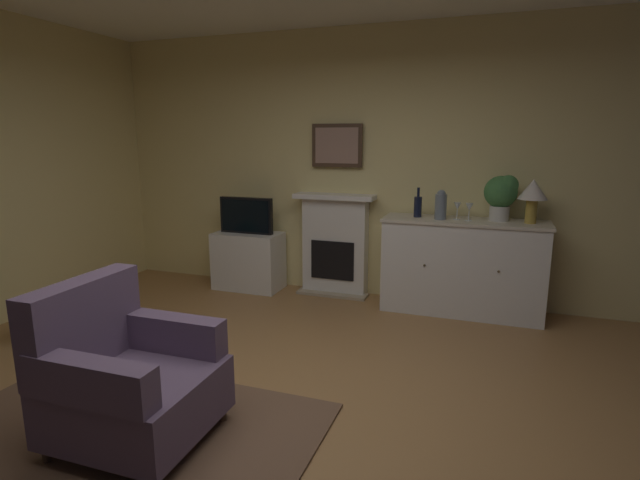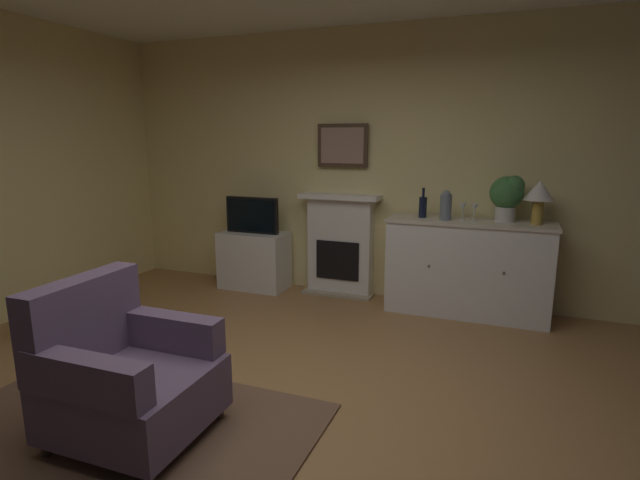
{
  "view_description": "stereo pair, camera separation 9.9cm",
  "coord_description": "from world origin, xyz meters",
  "px_view_note": "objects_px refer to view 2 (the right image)",
  "views": [
    {
      "loc": [
        1.17,
        -2.45,
        1.7
      ],
      "look_at": [
        0.05,
        0.67,
        1.0
      ],
      "focal_mm": 27.64,
      "sensor_mm": 36.0,
      "label": 1
    },
    {
      "loc": [
        1.26,
        -2.42,
        1.7
      ],
      "look_at": [
        0.05,
        0.67,
        1.0
      ],
      "focal_mm": 27.64,
      "sensor_mm": 36.0,
      "label": 2
    }
  ],
  "objects_px": {
    "wine_glass_center": "(475,208)",
    "sideboard_cabinet": "(467,268)",
    "vase_decorative": "(446,205)",
    "tv_set": "(252,215)",
    "wine_glass_left": "(463,207)",
    "table_lamp": "(539,193)",
    "fireplace_unit": "(340,245)",
    "framed_picture": "(342,146)",
    "tv_cabinet": "(254,260)",
    "potted_plant_small": "(508,194)",
    "wine_bottle": "(423,207)",
    "armchair": "(124,375)",
    "potted_plant_fern": "(40,309)"
  },
  "relations": [
    {
      "from": "framed_picture",
      "to": "table_lamp",
      "type": "xyz_separation_m",
      "value": [
        1.92,
        -0.22,
        -0.4
      ]
    },
    {
      "from": "sideboard_cabinet",
      "to": "armchair",
      "type": "distance_m",
      "value": 3.22
    },
    {
      "from": "table_lamp",
      "to": "wine_glass_left",
      "type": "height_order",
      "value": "table_lamp"
    },
    {
      "from": "wine_bottle",
      "to": "wine_glass_left",
      "type": "height_order",
      "value": "wine_bottle"
    },
    {
      "from": "fireplace_unit",
      "to": "wine_bottle",
      "type": "height_order",
      "value": "wine_bottle"
    },
    {
      "from": "sideboard_cabinet",
      "to": "wine_bottle",
      "type": "xyz_separation_m",
      "value": [
        -0.45,
        0.02,
        0.57
      ]
    },
    {
      "from": "sideboard_cabinet",
      "to": "potted_plant_small",
      "type": "bearing_deg",
      "value": 8.31
    },
    {
      "from": "framed_picture",
      "to": "tv_cabinet",
      "type": "bearing_deg",
      "value": -167.99
    },
    {
      "from": "framed_picture",
      "to": "potted_plant_small",
      "type": "relative_size",
      "value": 1.28
    },
    {
      "from": "sideboard_cabinet",
      "to": "tv_cabinet",
      "type": "height_order",
      "value": "sideboard_cabinet"
    },
    {
      "from": "wine_glass_center",
      "to": "potted_plant_fern",
      "type": "distance_m",
      "value": 3.94
    },
    {
      "from": "fireplace_unit",
      "to": "sideboard_cabinet",
      "type": "distance_m",
      "value": 1.37
    },
    {
      "from": "framed_picture",
      "to": "sideboard_cabinet",
      "type": "bearing_deg",
      "value": -9.34
    },
    {
      "from": "wine_bottle",
      "to": "wine_glass_left",
      "type": "bearing_deg",
      "value": -4.03
    },
    {
      "from": "vase_decorative",
      "to": "tv_cabinet",
      "type": "relative_size",
      "value": 0.37
    },
    {
      "from": "framed_picture",
      "to": "potted_plant_small",
      "type": "distance_m",
      "value": 1.72
    },
    {
      "from": "tv_set",
      "to": "wine_glass_left",
      "type": "bearing_deg",
      "value": -0.01
    },
    {
      "from": "armchair",
      "to": "fireplace_unit",
      "type": "bearing_deg",
      "value": 84.89
    },
    {
      "from": "potted_plant_small",
      "to": "wine_bottle",
      "type": "bearing_deg",
      "value": -177.95
    },
    {
      "from": "fireplace_unit",
      "to": "tv_set",
      "type": "height_order",
      "value": "fireplace_unit"
    },
    {
      "from": "tv_set",
      "to": "table_lamp",
      "type": "bearing_deg",
      "value": 0.16
    },
    {
      "from": "sideboard_cabinet",
      "to": "wine_glass_center",
      "type": "distance_m",
      "value": 0.59
    },
    {
      "from": "wine_bottle",
      "to": "armchair",
      "type": "bearing_deg",
      "value": -112.57
    },
    {
      "from": "fireplace_unit",
      "to": "wine_glass_center",
      "type": "bearing_deg",
      "value": -8.97
    },
    {
      "from": "tv_cabinet",
      "to": "armchair",
      "type": "height_order",
      "value": "armchair"
    },
    {
      "from": "wine_glass_left",
      "to": "tv_cabinet",
      "type": "bearing_deg",
      "value": 179.4
    },
    {
      "from": "tv_set",
      "to": "armchair",
      "type": "height_order",
      "value": "tv_set"
    },
    {
      "from": "sideboard_cabinet",
      "to": "wine_glass_center",
      "type": "bearing_deg",
      "value": -50.1
    },
    {
      "from": "tv_set",
      "to": "potted_plant_fern",
      "type": "height_order",
      "value": "tv_set"
    },
    {
      "from": "wine_glass_center",
      "to": "sideboard_cabinet",
      "type": "bearing_deg",
      "value": 129.9
    },
    {
      "from": "fireplace_unit",
      "to": "tv_cabinet",
      "type": "relative_size",
      "value": 1.47
    },
    {
      "from": "sideboard_cabinet",
      "to": "fireplace_unit",
      "type": "bearing_deg",
      "value": 172.53
    },
    {
      "from": "fireplace_unit",
      "to": "wine_glass_center",
      "type": "xyz_separation_m",
      "value": [
        1.39,
        -0.22,
        0.5
      ]
    },
    {
      "from": "sideboard_cabinet",
      "to": "tv_cabinet",
      "type": "distance_m",
      "value": 2.33
    },
    {
      "from": "fireplace_unit",
      "to": "sideboard_cabinet",
      "type": "relative_size",
      "value": 0.72
    },
    {
      "from": "table_lamp",
      "to": "tv_set",
      "type": "height_order",
      "value": "table_lamp"
    },
    {
      "from": "wine_glass_center",
      "to": "armchair",
      "type": "relative_size",
      "value": 0.18
    },
    {
      "from": "fireplace_unit",
      "to": "potted_plant_fern",
      "type": "bearing_deg",
      "value": -133.23
    },
    {
      "from": "potted_plant_fern",
      "to": "sideboard_cabinet",
      "type": "bearing_deg",
      "value": 30.07
    },
    {
      "from": "fireplace_unit",
      "to": "framed_picture",
      "type": "distance_m",
      "value": 1.06
    },
    {
      "from": "table_lamp",
      "to": "vase_decorative",
      "type": "height_order",
      "value": "table_lamp"
    },
    {
      "from": "wine_glass_left",
      "to": "potted_plant_fern",
      "type": "distance_m",
      "value": 3.86
    },
    {
      "from": "sideboard_cabinet",
      "to": "wine_glass_left",
      "type": "xyz_separation_m",
      "value": [
        -0.08,
        -0.01,
        0.58
      ]
    },
    {
      "from": "potted_plant_small",
      "to": "armchair",
      "type": "relative_size",
      "value": 0.47
    },
    {
      "from": "wine_bottle",
      "to": "tv_set",
      "type": "xyz_separation_m",
      "value": [
        -1.88,
        -0.03,
        -0.19
      ]
    },
    {
      "from": "tv_set",
      "to": "potted_plant_fern",
      "type": "bearing_deg",
      "value": -117.63
    },
    {
      "from": "wine_glass_center",
      "to": "vase_decorative",
      "type": "height_order",
      "value": "vase_decorative"
    },
    {
      "from": "tv_set",
      "to": "potted_plant_fern",
      "type": "xyz_separation_m",
      "value": [
        -1.01,
        -1.92,
        -0.59
      ]
    },
    {
      "from": "fireplace_unit",
      "to": "framed_picture",
      "type": "height_order",
      "value": "framed_picture"
    },
    {
      "from": "sideboard_cabinet",
      "to": "vase_decorative",
      "type": "xyz_separation_m",
      "value": [
        -0.23,
        -0.05,
        0.6
      ]
    }
  ]
}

